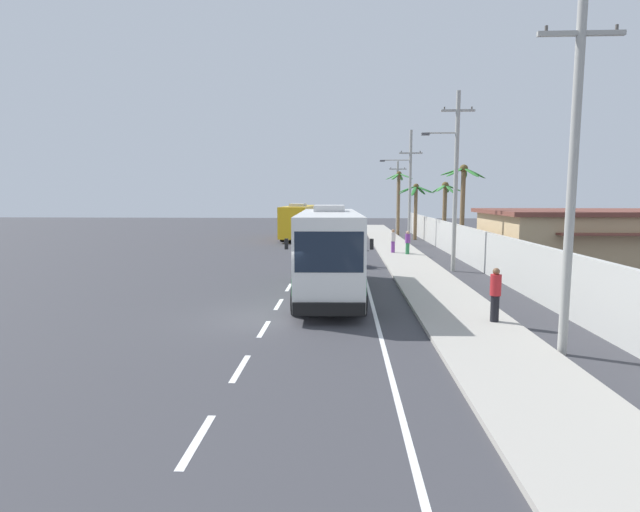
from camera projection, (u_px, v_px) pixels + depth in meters
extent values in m
plane|color=#3A3A3F|center=(270.00, 318.00, 17.58)|extent=(160.00, 160.00, 0.00)
cube|color=#A8A399|center=(420.00, 274.00, 27.17)|extent=(3.20, 90.00, 0.14)
cube|color=white|center=(197.00, 440.00, 8.79)|extent=(0.16, 2.00, 0.01)
cube|color=white|center=(240.00, 368.00, 12.47)|extent=(0.16, 2.00, 0.01)
cube|color=white|center=(264.00, 329.00, 16.16)|extent=(0.16, 2.00, 0.01)
cube|color=white|center=(279.00, 304.00, 19.84)|extent=(0.16, 2.00, 0.01)
cube|color=white|center=(289.00, 287.00, 23.52)|extent=(0.16, 2.00, 0.01)
cube|color=white|center=(296.00, 275.00, 27.20)|extent=(0.16, 2.00, 0.01)
cube|color=white|center=(302.00, 265.00, 30.88)|extent=(0.16, 2.00, 0.01)
cube|color=white|center=(306.00, 258.00, 34.56)|extent=(0.16, 2.00, 0.01)
cube|color=white|center=(310.00, 252.00, 38.25)|extent=(0.16, 2.00, 0.01)
cube|color=white|center=(313.00, 247.00, 41.93)|extent=(0.16, 2.00, 0.01)
cube|color=white|center=(315.00, 243.00, 45.61)|extent=(0.16, 2.00, 0.01)
cube|color=white|center=(318.00, 239.00, 49.29)|extent=(0.16, 2.00, 0.01)
cube|color=white|center=(319.00, 236.00, 52.97)|extent=(0.16, 2.00, 0.01)
cube|color=white|center=(321.00, 234.00, 56.65)|extent=(0.16, 2.00, 0.01)
cube|color=white|center=(322.00, 231.00, 60.34)|extent=(0.16, 2.00, 0.01)
cube|color=white|center=(324.00, 229.00, 64.02)|extent=(0.16, 2.00, 0.01)
cube|color=white|center=(361.00, 262.00, 32.28)|extent=(0.14, 70.00, 0.01)
cube|color=#B2B2AD|center=(472.00, 247.00, 30.82)|extent=(0.24, 60.00, 2.32)
cube|color=silver|center=(329.00, 249.00, 21.62)|extent=(2.78, 10.84, 3.22)
cube|color=#192333|center=(329.00, 236.00, 21.75)|extent=(2.79, 9.98, 1.03)
cube|color=#192333|center=(329.00, 252.00, 16.25)|extent=(2.27, 0.17, 1.35)
cube|color=#1E843D|center=(329.00, 266.00, 21.71)|extent=(2.81, 10.63, 0.58)
cube|color=black|center=(329.00, 309.00, 16.39)|extent=(2.42, 0.23, 0.44)
cube|color=#B7B7B7|center=(329.00, 208.00, 22.74)|extent=(1.43, 2.41, 0.28)
cube|color=black|center=(372.00, 244.00, 16.41)|extent=(0.12, 0.08, 0.36)
cube|color=black|center=(286.00, 244.00, 16.46)|extent=(0.12, 0.08, 0.36)
cylinder|color=black|center=(362.00, 301.00, 18.03)|extent=(0.35, 1.05, 1.04)
cylinder|color=black|center=(296.00, 301.00, 18.08)|extent=(0.35, 1.05, 1.04)
cylinder|color=black|center=(353.00, 272.00, 24.98)|extent=(0.35, 1.05, 1.04)
cylinder|color=black|center=(305.00, 271.00, 25.03)|extent=(0.35, 1.05, 1.04)
cube|color=gold|center=(300.00, 220.00, 50.18)|extent=(3.05, 11.89, 2.91)
cube|color=#192333|center=(300.00, 215.00, 49.92)|extent=(3.04, 10.95, 0.93)
cube|color=#192333|center=(307.00, 214.00, 55.91)|extent=(2.32, 0.20, 1.22)
cube|color=red|center=(300.00, 227.00, 50.26)|extent=(3.08, 11.66, 0.52)
cube|color=black|center=(307.00, 229.00, 56.21)|extent=(2.47, 0.27, 0.44)
cube|color=#B7B7B7|center=(298.00, 205.00, 48.53)|extent=(1.50, 2.65, 0.28)
cube|color=black|center=(294.00, 212.00, 55.81)|extent=(0.12, 0.09, 0.36)
cube|color=black|center=(319.00, 212.00, 55.55)|extent=(0.12, 0.09, 0.36)
cylinder|color=black|center=(294.00, 231.00, 54.53)|extent=(0.37, 1.05, 1.04)
cylinder|color=black|center=(316.00, 231.00, 54.30)|extent=(0.37, 1.05, 1.04)
cylinder|color=black|center=(282.00, 236.00, 46.96)|extent=(0.37, 1.05, 1.04)
cylinder|color=black|center=(308.00, 236.00, 46.73)|extent=(0.37, 1.05, 1.04)
cylinder|color=black|center=(365.00, 264.00, 29.57)|extent=(0.14, 0.60, 0.60)
cylinder|color=black|center=(362.00, 261.00, 30.92)|extent=(0.16, 0.61, 0.60)
cube|color=#1947B2|center=(364.00, 259.00, 30.17)|extent=(0.31, 1.11, 0.36)
cube|color=black|center=(363.00, 255.00, 30.44)|extent=(0.28, 0.61, 0.12)
cylinder|color=gray|center=(364.00, 258.00, 29.65)|extent=(0.08, 0.32, 0.67)
cylinder|color=black|center=(364.00, 251.00, 29.70)|extent=(0.56, 0.07, 0.04)
sphere|color=#EAEACC|center=(365.00, 253.00, 29.60)|extent=(0.14, 0.14, 0.14)
cylinder|color=navy|center=(363.00, 250.00, 30.36)|extent=(0.32, 0.32, 0.64)
sphere|color=blue|center=(363.00, 242.00, 30.30)|extent=(0.26, 0.26, 0.26)
cylinder|color=black|center=(495.00, 308.00, 16.53)|extent=(0.28, 0.28, 0.89)
cylinder|color=red|center=(496.00, 285.00, 16.43)|extent=(0.36, 0.36, 0.70)
sphere|color=brown|center=(496.00, 271.00, 16.38)|extent=(0.23, 0.23, 0.23)
cylinder|color=#2D7A47|center=(407.00, 249.00, 35.69)|extent=(0.28, 0.28, 0.81)
cylinder|color=#75388E|center=(408.00, 239.00, 35.60)|extent=(0.36, 0.36, 0.64)
sphere|color=tan|center=(408.00, 233.00, 35.55)|extent=(0.24, 0.24, 0.24)
cylinder|color=#75388E|center=(393.00, 247.00, 36.72)|extent=(0.28, 0.28, 0.84)
cylinder|color=beige|center=(393.00, 237.00, 36.63)|extent=(0.36, 0.36, 0.66)
sphere|color=#9E704C|center=(393.00, 231.00, 36.58)|extent=(0.23, 0.23, 0.23)
cylinder|color=#9E9E99|center=(573.00, 171.00, 12.97)|extent=(0.24, 0.24, 9.94)
cube|color=#9E9E99|center=(581.00, 33.00, 12.55)|extent=(2.18, 0.12, 0.12)
cylinder|color=#4C4742|center=(546.00, 29.00, 12.58)|extent=(0.08, 0.08, 0.16)
cylinder|color=#4C4742|center=(617.00, 28.00, 12.50)|extent=(0.08, 0.08, 0.16)
cylinder|color=#9E9E99|center=(456.00, 183.00, 27.95)|extent=(0.24, 0.24, 10.09)
cube|color=#9E9E99|center=(458.00, 110.00, 27.47)|extent=(1.87, 0.12, 0.12)
cylinder|color=#4C4742|center=(444.00, 108.00, 27.49)|extent=(0.08, 0.08, 0.16)
cylinder|color=#4C4742|center=(472.00, 108.00, 27.42)|extent=(0.08, 0.08, 0.16)
cylinder|color=#9E9E99|center=(441.00, 133.00, 27.66)|extent=(1.76, 0.09, 0.09)
cube|color=#4C4C51|center=(425.00, 134.00, 27.71)|extent=(0.44, 0.24, 0.14)
cylinder|color=#9E9E99|center=(410.00, 188.00, 42.99)|extent=(0.24, 0.24, 9.92)
cube|color=#9E9E99|center=(411.00, 153.00, 42.63)|extent=(2.00, 0.12, 0.12)
cylinder|color=#4C4742|center=(401.00, 152.00, 42.65)|extent=(0.08, 0.08, 0.16)
cylinder|color=#4C4742|center=(420.00, 152.00, 42.58)|extent=(0.08, 0.08, 0.16)
cylinder|color=#9E9E99|center=(396.00, 160.00, 42.76)|extent=(2.42, 0.09, 0.09)
cube|color=#4C4C51|center=(382.00, 161.00, 42.82)|extent=(0.44, 0.24, 0.14)
cylinder|color=#9E9E99|center=(397.00, 197.00, 58.07)|extent=(0.24, 0.24, 8.31)
cube|color=#9E9E99|center=(398.00, 169.00, 57.68)|extent=(2.02, 0.12, 0.12)
cylinder|color=#4C4742|center=(391.00, 168.00, 57.70)|extent=(0.08, 0.08, 0.16)
cylinder|color=#4C4742|center=(405.00, 168.00, 57.63)|extent=(0.08, 0.08, 0.16)
cylinder|color=brown|center=(415.00, 213.00, 48.74)|extent=(0.34, 0.34, 5.18)
ellipsoid|color=#28702D|center=(425.00, 189.00, 48.42)|extent=(1.80, 0.38, 0.81)
ellipsoid|color=#28702D|center=(421.00, 190.00, 49.07)|extent=(1.41, 1.55, 0.95)
ellipsoid|color=#28702D|center=(414.00, 191.00, 49.28)|extent=(0.45, 1.72, 1.03)
ellipsoid|color=#28702D|center=(407.00, 190.00, 48.72)|extent=(1.79, 0.80, 0.91)
ellipsoid|color=#28702D|center=(408.00, 189.00, 48.25)|extent=(1.85, 0.85, 0.73)
ellipsoid|color=#28702D|center=(414.00, 191.00, 47.74)|extent=(0.95, 1.70, 1.07)
ellipsoid|color=#28702D|center=(423.00, 189.00, 47.80)|extent=(1.52, 1.53, 0.79)
sphere|color=brown|center=(416.00, 186.00, 48.42)|extent=(0.56, 0.56, 0.56)
cylinder|color=brown|center=(444.00, 217.00, 40.58)|extent=(0.34, 0.34, 5.12)
ellipsoid|color=#3D893D|center=(453.00, 188.00, 40.28)|extent=(1.35, 0.40, 0.65)
ellipsoid|color=#3D893D|center=(447.00, 189.00, 40.86)|extent=(0.81, 1.35, 0.74)
ellipsoid|color=#3D893D|center=(438.00, 189.00, 40.69)|extent=(1.24, 1.07, 0.78)
ellipsoid|color=#3D893D|center=(441.00, 188.00, 39.85)|extent=(1.17, 1.22, 0.68)
ellipsoid|color=#3D893D|center=(450.00, 189.00, 39.75)|extent=(0.86, 1.29, 0.83)
sphere|color=brown|center=(445.00, 185.00, 40.26)|extent=(0.56, 0.56, 0.56)
cylinder|color=brown|center=(398.00, 205.00, 54.42)|extent=(0.32, 0.32, 6.66)
ellipsoid|color=#3D893D|center=(406.00, 176.00, 53.92)|extent=(1.56, 0.54, 0.70)
ellipsoid|color=#3D893D|center=(401.00, 177.00, 54.69)|extent=(0.86, 1.50, 0.84)
ellipsoid|color=#3D893D|center=(396.00, 177.00, 54.72)|extent=(0.92, 1.53, 0.75)
ellipsoid|color=#3D893D|center=(392.00, 176.00, 54.08)|extent=(1.49, 0.37, 0.79)
ellipsoid|color=#3D893D|center=(395.00, 176.00, 53.52)|extent=(1.22, 1.37, 0.81)
ellipsoid|color=#3D893D|center=(404.00, 175.00, 53.43)|extent=(1.24, 1.44, 0.63)
sphere|color=brown|center=(399.00, 174.00, 54.01)|extent=(0.56, 0.56, 0.56)
cylinder|color=brown|center=(462.00, 214.00, 34.41)|extent=(0.31, 0.31, 6.13)
ellipsoid|color=#337F33|center=(475.00, 173.00, 34.10)|extent=(1.60, 0.48, 0.83)
ellipsoid|color=#337F33|center=(464.00, 173.00, 34.80)|extent=(0.81, 1.64, 0.76)
ellipsoid|color=#337F33|center=(452.00, 172.00, 34.46)|extent=(1.64, 1.07, 0.59)
ellipsoid|color=#337F33|center=(455.00, 172.00, 33.70)|extent=(1.57, 1.14, 0.73)
ellipsoid|color=#337F33|center=(471.00, 172.00, 33.36)|extent=(1.01, 1.60, 0.79)
sphere|color=brown|center=(464.00, 169.00, 34.04)|extent=(0.56, 0.56, 0.56)
cube|color=tan|center=(599.00, 243.00, 28.26)|extent=(11.80, 7.86, 3.28)
cube|color=brown|center=(602.00, 212.00, 28.05)|extent=(12.51, 8.33, 0.24)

